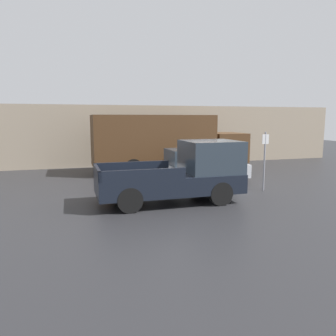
% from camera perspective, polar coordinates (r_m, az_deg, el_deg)
% --- Properties ---
extents(ground_plane, '(60.00, 60.00, 0.00)m').
position_cam_1_polar(ground_plane, '(13.13, 5.00, -4.61)').
color(ground_plane, '#232326').
extents(building_wall, '(28.00, 0.15, 3.83)m').
position_cam_1_polar(building_wall, '(21.30, -3.85, 5.67)').
color(building_wall, gray).
rests_on(building_wall, ground).
extents(pickup_truck, '(5.15, 2.07, 2.20)m').
position_cam_1_polar(pickup_truck, '(11.84, 2.67, -0.99)').
color(pickup_truck, black).
rests_on(pickup_truck, ground).
extents(car, '(4.88, 1.99, 1.62)m').
position_cam_1_polar(car, '(15.18, 4.68, 0.32)').
color(car, '#B7BABF').
rests_on(car, ground).
extents(delivery_truck, '(8.79, 2.52, 3.19)m').
position_cam_1_polar(delivery_truck, '(18.57, -0.60, 4.64)').
color(delivery_truck, '#472D19').
rests_on(delivery_truck, ground).
extents(parking_sign, '(0.30, 0.07, 2.46)m').
position_cam_1_polar(parking_sign, '(14.17, 16.46, 1.71)').
color(parking_sign, gray).
rests_on(parking_sign, ground).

